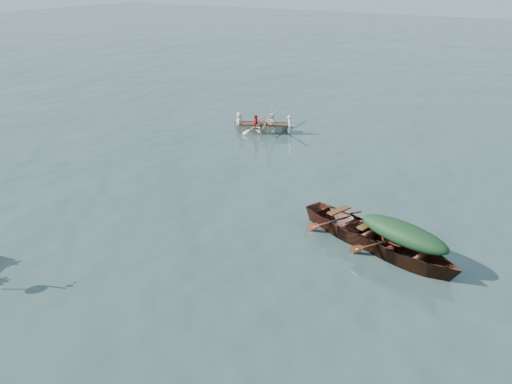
% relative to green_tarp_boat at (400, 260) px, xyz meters
% --- Properties ---
extents(ground, '(140.00, 140.00, 0.00)m').
position_rel_green_tarp_boat_xyz_m(ground, '(-4.81, -2.10, 0.00)').
color(ground, '#384F4A').
rests_on(ground, ground).
extents(green_tarp_boat, '(4.49, 2.51, 1.00)m').
position_rel_green_tarp_boat_xyz_m(green_tarp_boat, '(0.00, 0.00, 0.00)').
color(green_tarp_boat, '#431B0F').
rests_on(green_tarp_boat, ground).
extents(open_wooden_boat, '(4.46, 2.73, 0.99)m').
position_rel_green_tarp_boat_xyz_m(open_wooden_boat, '(-1.42, 0.43, 0.00)').
color(open_wooden_boat, maroon).
rests_on(open_wooden_boat, ground).
extents(rowed_boat, '(3.74, 2.61, 0.83)m').
position_rel_green_tarp_boat_xyz_m(rowed_boat, '(-8.08, 7.16, 0.00)').
color(rowed_boat, white).
rests_on(rowed_boat, ground).
extents(green_tarp_cover, '(2.47, 1.38, 0.52)m').
position_rel_green_tarp_boat_xyz_m(green_tarp_cover, '(0.00, 0.00, 0.76)').
color(green_tarp_cover, '#17381A').
rests_on(green_tarp_cover, green_tarp_boat).
extents(thwart_benches, '(2.28, 1.49, 0.04)m').
position_rel_green_tarp_boat_xyz_m(thwart_benches, '(-1.42, 0.43, 0.51)').
color(thwart_benches, '#543013').
rests_on(thwart_benches, open_wooden_boat).
extents(rowers, '(2.72, 2.02, 0.76)m').
position_rel_green_tarp_boat_xyz_m(rowers, '(-8.08, 7.16, 0.79)').
color(rowers, white).
rests_on(rowers, rowed_boat).
extents(oars, '(1.70, 2.59, 0.06)m').
position_rel_green_tarp_boat_xyz_m(oars, '(-8.08, 7.16, 0.44)').
color(oars, olive).
rests_on(oars, rowed_boat).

